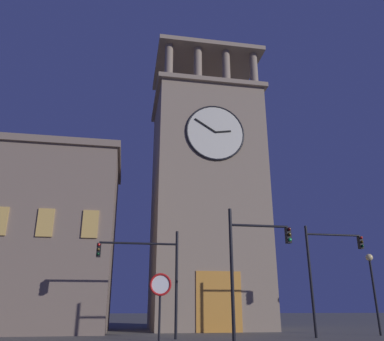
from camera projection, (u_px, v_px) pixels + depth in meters
The scene contains 7 objects.
ground_plane at pixel (221, 332), 27.00m from camera, with size 200.00×200.00×0.00m, color #56544F.
clocktower at pixel (206, 199), 32.87m from camera, with size 9.33×8.39×26.36m.
traffic_signal_near at pixel (150, 266), 21.45m from camera, with size 4.53×0.41×5.73m.
traffic_signal_mid at pixel (250, 256), 18.14m from camera, with size 3.08×0.41×6.09m.
traffic_signal_far at pixel (327, 262), 22.85m from camera, with size 3.68×0.41×6.24m.
street_lamp at pixel (372, 277), 24.26m from camera, with size 0.44×0.44×4.82m.
no_horn_sign at pixel (160, 291), 13.60m from camera, with size 0.78×0.14×2.73m.
Camera 1 is at (6.98, 28.45, 1.56)m, focal length 36.23 mm.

